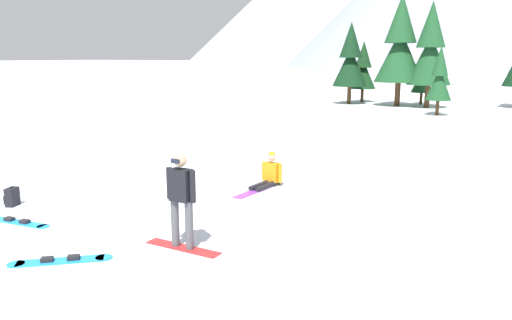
{
  "coord_description": "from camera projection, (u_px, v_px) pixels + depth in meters",
  "views": [
    {
      "loc": [
        8.9,
        -8.05,
        3.47
      ],
      "look_at": [
        3.41,
        2.6,
        1.0
      ],
      "focal_mm": 35.28,
      "sensor_mm": 36.0,
      "label": 1
    }
  ],
  "objects": [
    {
      "name": "pine_tree_slender",
      "position": [
        350.0,
        60.0,
        36.99
      ],
      "size": [
        2.57,
        2.57,
        5.97
      ],
      "color": "#472D19",
      "rests_on": "ground_plane"
    },
    {
      "name": "snowboarder_midground",
      "position": [
        268.0,
        175.0,
        13.65
      ],
      "size": [
        0.63,
        1.82,
        0.94
      ],
      "color": "black",
      "rests_on": "ground_plane"
    },
    {
      "name": "ground_plane",
      "position": [
        75.0,
        208.0,
        11.7
      ],
      "size": [
        800.0,
        800.0,
        0.0
      ],
      "primitive_type": "plane",
      "color": "silver"
    },
    {
      "name": "pine_tree_tall",
      "position": [
        439.0,
        78.0,
        29.86
      ],
      "size": [
        1.5,
        1.5,
        4.13
      ],
      "color": "#472D19",
      "rests_on": "ground_plane"
    },
    {
      "name": "loose_snowboard_near_left",
      "position": [
        17.0,
        222.0,
        10.69
      ],
      "size": [
        1.73,
        0.39,
        0.09
      ],
      "color": "#1E8CD8",
      "rests_on": "ground_plane"
    },
    {
      "name": "backpack_black",
      "position": [
        12.0,
        197.0,
        11.87
      ],
      "size": [
        0.33,
        0.37,
        0.47
      ],
      "color": "black",
      "rests_on": "ground_plane"
    },
    {
      "name": "peak_north_spur",
      "position": [
        312.0,
        1.0,
        246.24
      ],
      "size": [
        123.98,
        123.98,
        57.65
      ],
      "color": "#9EA3B2",
      "rests_on": "ground_plane"
    },
    {
      "name": "loose_snowboard_far_spare",
      "position": [
        61.0,
        260.0,
        8.66
      ],
      "size": [
        1.54,
        1.32,
        0.09
      ],
      "color": "#1E8CD8",
      "rests_on": "ground_plane"
    },
    {
      "name": "pine_tree_leaning",
      "position": [
        430.0,
        50.0,
        34.0
      ],
      "size": [
        2.95,
        2.95,
        7.16
      ],
      "color": "#472D19",
      "rests_on": "ground_plane"
    },
    {
      "name": "pine_tree_young",
      "position": [
        400.0,
        46.0,
        35.12
      ],
      "size": [
        3.41,
        3.41,
        7.73
      ],
      "color": "#472D19",
      "rests_on": "ground_plane"
    },
    {
      "name": "pine_tree_twin",
      "position": [
        363.0,
        69.0,
        38.79
      ],
      "size": [
        2.0,
        2.0,
        4.64
      ],
      "color": "#472D19",
      "rests_on": "ground_plane"
    },
    {
      "name": "pine_tree_short",
      "position": [
        423.0,
        75.0,
        36.72
      ],
      "size": [
        1.54,
        1.54,
        3.99
      ],
      "color": "#472D19",
      "rests_on": "ground_plane"
    },
    {
      "name": "snowboarder_foreground",
      "position": [
        181.0,
        199.0,
        9.07
      ],
      "size": [
        1.55,
        0.34,
        1.78
      ],
      "color": "red",
      "rests_on": "ground_plane"
    }
  ]
}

